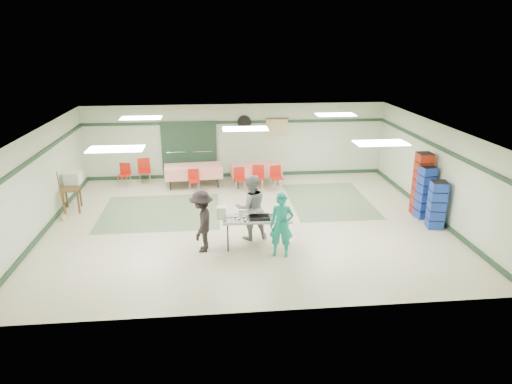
{
  "coord_description": "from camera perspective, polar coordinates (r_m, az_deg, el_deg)",
  "views": [
    {
      "loc": [
        -0.9,
        -12.01,
        5.04
      ],
      "look_at": [
        0.26,
        -0.3,
        0.99
      ],
      "focal_mm": 32.0,
      "sensor_mm": 36.0,
      "label": 1
    }
  ],
  "objects": [
    {
      "name": "floor",
      "position": [
        13.05,
        -1.27,
        -3.72
      ],
      "size": [
        11.0,
        11.0,
        0.0
      ],
      "primitive_type": "plane",
      "color": "beige",
      "rests_on": "ground"
    },
    {
      "name": "wall_right",
      "position": [
        14.1,
        21.6,
        2.46
      ],
      "size": [
        0.0,
        9.0,
        9.0
      ],
      "primitive_type": "plane",
      "rotation": [
        1.57,
        0.0,
        -1.57
      ],
      "color": "#B2BEA2",
      "rests_on": "floor"
    },
    {
      "name": "trim_right",
      "position": [
        13.92,
        21.84,
        5.22
      ],
      "size": [
        0.06,
        9.0,
        0.1
      ],
      "primitive_type": "cube",
      "rotation": [
        0.0,
        0.0,
        1.57
      ],
      "color": "#1F3925",
      "rests_on": "wall_back"
    },
    {
      "name": "wall_back",
      "position": [
        16.94,
        -2.49,
        6.4
      ],
      "size": [
        11.0,
        0.0,
        11.0
      ],
      "primitive_type": "plane",
      "rotation": [
        1.57,
        0.0,
        0.0
      ],
      "color": "#B2BEA2",
      "rests_on": "floor"
    },
    {
      "name": "chair_c",
      "position": [
        15.65,
        2.54,
        2.12
      ],
      "size": [
        0.45,
        0.45,
        0.82
      ],
      "rotation": [
        0.0,
        0.0,
        0.2
      ],
      "color": "#B1240E",
      "rests_on": "floor"
    },
    {
      "name": "green_patch_b",
      "position": [
        14.88,
        9.09,
        -1.03
      ],
      "size": [
        2.5,
        3.5,
        0.01
      ],
      "primitive_type": "cube",
      "color": "slate",
      "rests_on": "floor"
    },
    {
      "name": "baseboard_left",
      "position": [
        13.78,
        -24.64,
        -4.02
      ],
      "size": [
        0.06,
        9.0,
        0.12
      ],
      "primitive_type": "cube",
      "rotation": [
        0.0,
        0.0,
        1.57
      ],
      "color": "#1F3925",
      "rests_on": "floor"
    },
    {
      "name": "green_patch_a",
      "position": [
        14.04,
        -11.82,
        -2.45
      ],
      "size": [
        3.5,
        3.0,
        0.01
      ],
      "primitive_type": "cube",
      "color": "slate",
      "rests_on": "floor"
    },
    {
      "name": "crate_stack_red",
      "position": [
        14.13,
        19.98,
        0.94
      ],
      "size": [
        0.42,
        0.42,
        1.87
      ],
      "primitive_type": "cube",
      "rotation": [
        0.0,
        0.0,
        -0.02
      ],
      "color": "#9D210F",
      "rests_on": "floor"
    },
    {
      "name": "serving_table",
      "position": [
        11.33,
        0.13,
        -3.47
      ],
      "size": [
        1.72,
        0.73,
        0.76
      ],
      "rotation": [
        0.0,
        0.0,
        -0.02
      ],
      "color": "#9E9E9A",
      "rests_on": "floor"
    },
    {
      "name": "sheet_tray_left",
      "position": [
        11.11,
        -2.36,
        -3.62
      ],
      "size": [
        0.54,
        0.41,
        0.02
      ],
      "primitive_type": "cube",
      "rotation": [
        0.0,
        0.0,
        -0.02
      ],
      "color": "silver",
      "rests_on": "serving_table"
    },
    {
      "name": "dining_table_a",
      "position": [
        16.1,
        0.02,
        2.88
      ],
      "size": [
        1.82,
        1.0,
        0.77
      ],
      "rotation": [
        0.0,
        0.0,
        0.14
      ],
      "color": "red",
      "rests_on": "floor"
    },
    {
      "name": "crate_stack_blue_b",
      "position": [
        13.36,
        21.65,
        -1.49
      ],
      "size": [
        0.48,
        0.48,
        1.34
      ],
      "primitive_type": "cube",
      "rotation": [
        0.0,
        0.0,
        -0.19
      ],
      "color": "#1B38A7",
      "rests_on": "floor"
    },
    {
      "name": "chair_loose_a",
      "position": [
        16.68,
        -13.8,
        2.86
      ],
      "size": [
        0.49,
        0.49,
        0.92
      ],
      "rotation": [
        0.0,
        0.0,
        0.16
      ],
      "color": "#B1240E",
      "rests_on": "floor"
    },
    {
      "name": "scroll_banner",
      "position": [
        16.92,
        2.63,
        8.11
      ],
      "size": [
        0.8,
        0.02,
        0.6
      ],
      "primitive_type": "cube",
      "color": "#DAB988",
      "rests_on": "wall_back"
    },
    {
      "name": "volunteer_dark",
      "position": [
        11.14,
        -6.78,
        -3.69
      ],
      "size": [
        0.71,
        1.07,
        1.53
      ],
      "primitive_type": "imported",
      "rotation": [
        0.0,
        0.0,
        -1.72
      ],
      "color": "black",
      "rests_on": "floor"
    },
    {
      "name": "broom",
      "position": [
        14.13,
        -23.2,
        -0.28
      ],
      "size": [
        0.05,
        0.23,
        1.43
      ],
      "primitive_type": "cylinder",
      "rotation": [
        0.14,
        0.0,
        0.09
      ],
      "color": "brown",
      "rests_on": "floor"
    },
    {
      "name": "wall_left",
      "position": [
        13.38,
        -25.51,
        1.09
      ],
      "size": [
        0.0,
        9.0,
        9.0
      ],
      "primitive_type": "plane",
      "rotation": [
        1.57,
        0.0,
        1.57
      ],
      "color": "#B2BEA2",
      "rests_on": "floor"
    },
    {
      "name": "volunteer_teal",
      "position": [
        10.82,
        3.21,
        -4.15
      ],
      "size": [
        0.65,
        0.51,
        1.58
      ],
      "primitive_type": "imported",
      "rotation": [
        0.0,
        0.0,
        -0.25
      ],
      "color": "#15927F",
      "rests_on": "floor"
    },
    {
      "name": "trim_back",
      "position": [
        16.77,
        -2.52,
        8.71
      ],
      "size": [
        11.0,
        0.06,
        0.1
      ],
      "primitive_type": "cube",
      "color": "#1F3925",
      "rests_on": "wall_back"
    },
    {
      "name": "office_printer",
      "position": [
        14.96,
        -21.93,
        1.62
      ],
      "size": [
        0.46,
        0.41,
        0.36
      ],
      "primitive_type": "cube",
      "rotation": [
        0.0,
        0.0,
        -0.03
      ],
      "color": "beige",
      "rests_on": "printer_table"
    },
    {
      "name": "chair_a",
      "position": [
        15.57,
        0.26,
        2.13
      ],
      "size": [
        0.46,
        0.46,
        0.85
      ],
      "rotation": [
        0.0,
        0.0,
        -0.18
      ],
      "color": "#B1240E",
      "rests_on": "floor"
    },
    {
      "name": "double_door_left",
      "position": [
        16.98,
        -9.92,
        5.12
      ],
      "size": [
        0.9,
        0.06,
        2.1
      ],
      "primitive_type": "cube",
      "color": "#949794",
      "rests_on": "floor"
    },
    {
      "name": "dining_table_b",
      "position": [
        16.04,
        -7.83,
        2.64
      ],
      "size": [
        2.03,
        1.04,
        0.77
      ],
      "rotation": [
        0.0,
        0.0,
        0.09
      ],
      "color": "red",
      "rests_on": "floor"
    },
    {
      "name": "printer_table",
      "position": [
        14.76,
        -22.1,
        0.13
      ],
      "size": [
        0.62,
        0.85,
        0.74
      ],
      "rotation": [
        0.0,
        0.0,
        0.17
      ],
      "color": "brown",
      "rests_on": "floor"
    },
    {
      "name": "door_frame",
      "position": [
        16.93,
        -8.34,
        5.16
      ],
      "size": [
        2.0,
        0.03,
        2.15
      ],
      "primitive_type": "cube",
      "color": "#1F3925",
      "rests_on": "floor"
    },
    {
      "name": "crate_stack_blue_a",
      "position": [
        13.95,
        20.37,
        -0.03
      ],
      "size": [
        0.43,
        0.43,
        1.55
      ],
      "primitive_type": "cube",
      "rotation": [
        0.0,
        0.0,
        0.1
      ],
      "color": "#1B38A7",
      "rests_on": "floor"
    },
    {
      "name": "volunteer_grey",
      "position": [
        11.72,
        -0.61,
        -1.91
      ],
      "size": [
        0.94,
        0.79,
        1.72
      ],
      "primitive_type": "imported",
      "rotation": [
        0.0,
        0.0,
        3.33
      ],
      "color": "gray",
      "rests_on": "floor"
    },
    {
      "name": "sheet_tray_mid",
      "position": [
        11.46,
        -0.52,
        -2.87
      ],
      "size": [
        0.64,
        0.5,
        0.02
      ],
      "primitive_type": "cube",
      "rotation": [
        0.0,
        0.0,
        -0.02
      ],
      "color": "silver",
      "rests_on": "serving_table"
    },
    {
      "name": "trim_left",
      "position": [
        13.19,
        -25.82,
        3.98
      ],
      "size": [
        0.06,
        9.0,
        0.1
      ],
      "primitive_type": "cube",
      "rotation": [
        0.0,
        0.0,
        1.57
      ],
      "color": "#1F3925",
      "rests_on": "wall_back"
    },
    {
      "name": "double_door_right",
      "position": [
        16.93,
        -6.71,
        5.23
      ],
      "size": [
        0.9,
        0.06,
        2.1
      ],
      "primitive_type": "cube",
      "color": "#949794",
      "rests_on": "floor"
    },
    {
      "name": "chair_b",
      "position": [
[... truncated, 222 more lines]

